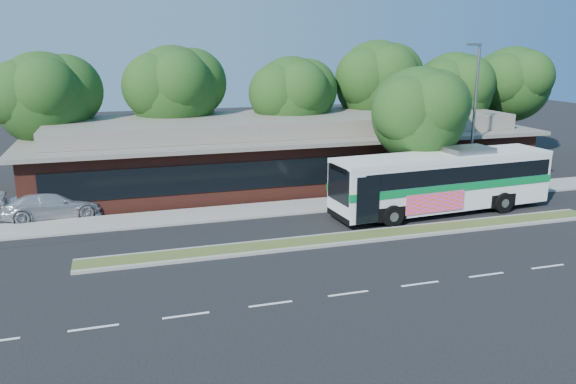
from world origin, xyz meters
The scene contains 14 objects.
ground centered at (0.00, 0.00, 0.00)m, with size 120.00×120.00×0.00m, color black.
median_strip centered at (0.00, 0.60, 0.07)m, with size 26.00×1.10×0.15m, color #394C20.
sidewalk centered at (0.00, 6.40, 0.06)m, with size 44.00×2.60×0.12m, color gray.
plaza_building centered at (0.00, 12.99, 2.13)m, with size 33.20×11.20×4.45m.
lamp_post centered at (9.56, 6.00, 4.90)m, with size 0.93×0.18×9.07m.
tree_bg_a centered at (-14.58, 15.14, 5.87)m, with size 6.47×5.80×8.63m.
tree_bg_b centered at (-6.57, 16.14, 6.14)m, with size 6.69×6.00×9.00m.
tree_bg_c centered at (1.40, 15.13, 5.59)m, with size 6.24×5.60×8.26m.
tree_bg_d centered at (8.45, 16.15, 6.42)m, with size 6.91×6.20×9.37m.
tree_bg_e centered at (14.42, 15.14, 5.74)m, with size 6.47×5.80×8.50m.
tree_bg_f centered at (20.43, 16.14, 6.06)m, with size 6.69×6.00×8.92m.
transit_bus centered at (6.06, 3.30, 1.98)m, with size 12.80×3.63×3.55m.
sedan centered at (-14.37, 8.52, 0.76)m, with size 2.12×5.21×1.51m, color #BBBCC3.
sidewalk_tree centered at (6.40, 6.33, 5.21)m, with size 6.11×5.48×7.82m.
Camera 1 is at (-10.76, -22.73, 8.93)m, focal length 35.00 mm.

